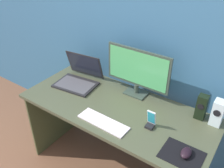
% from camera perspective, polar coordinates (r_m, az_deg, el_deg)
% --- Properties ---
extents(ground_plane, '(8.00, 8.00, 0.00)m').
position_cam_1_polar(ground_plane, '(2.41, 0.81, -18.97)').
color(ground_plane, brown).
extents(wall_back, '(6.00, 0.04, 2.50)m').
position_cam_1_polar(wall_back, '(1.97, 8.16, 13.43)').
color(wall_back, '#36698E').
rests_on(wall_back, ground_plane).
extents(desk, '(1.51, 0.65, 0.72)m').
position_cam_1_polar(desk, '(1.99, 0.94, -8.51)').
color(desk, '#464B34').
rests_on(desk, ground_plane).
extents(monitor, '(0.54, 0.14, 0.40)m').
position_cam_1_polar(monitor, '(1.94, 5.96, 3.17)').
color(monitor, '#354438').
rests_on(monitor, desk).
extents(speaker_right, '(0.08, 0.09, 0.19)m').
position_cam_1_polar(speaker_right, '(1.84, 23.38, -6.15)').
color(speaker_right, silver).
rests_on(speaker_right, desk).
extents(speaker_near_monitor, '(0.07, 0.07, 0.19)m').
position_cam_1_polar(speaker_near_monitor, '(1.85, 20.09, -5.05)').
color(speaker_near_monitor, black).
rests_on(speaker_near_monitor, desk).
extents(laptop, '(0.38, 0.36, 0.25)m').
position_cam_1_polar(laptop, '(2.18, -7.73, 1.43)').
color(laptop, black).
rests_on(laptop, desk).
extents(keyboard_external, '(0.39, 0.13, 0.01)m').
position_cam_1_polar(keyboard_external, '(1.76, -2.07, -8.84)').
color(keyboard_external, white).
rests_on(keyboard_external, desk).
extents(mousepad, '(0.25, 0.20, 0.00)m').
position_cam_1_polar(mousepad, '(1.60, 15.93, -15.57)').
color(mousepad, black).
rests_on(mousepad, desk).
extents(mouse, '(0.06, 0.10, 0.04)m').
position_cam_1_polar(mouse, '(1.60, 16.86, -15.06)').
color(mouse, black).
rests_on(mouse, mousepad).
extents(phone_in_dock, '(0.06, 0.06, 0.14)m').
position_cam_1_polar(phone_in_dock, '(1.71, 8.99, -8.59)').
color(phone_in_dock, black).
rests_on(phone_in_dock, desk).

